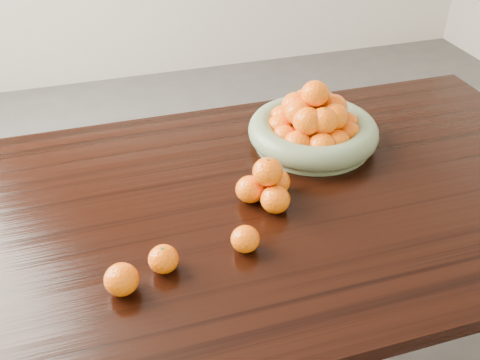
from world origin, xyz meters
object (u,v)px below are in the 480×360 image
object	(u,v)px
dining_table	(231,230)
orange_pyramid	(267,185)
loose_orange_0	(163,259)
fruit_bowl	(313,127)

from	to	relation	value
dining_table	orange_pyramid	xyz separation A→B (m)	(0.09, -0.02, 0.14)
dining_table	loose_orange_0	world-z (taller)	loose_orange_0
fruit_bowl	orange_pyramid	distance (m)	0.31
orange_pyramid	loose_orange_0	distance (m)	0.33
orange_pyramid	loose_orange_0	world-z (taller)	orange_pyramid
dining_table	fruit_bowl	size ratio (longest dim) A/B	5.32
dining_table	fruit_bowl	xyz separation A→B (m)	(0.31, 0.20, 0.15)
dining_table	loose_orange_0	xyz separation A→B (m)	(-0.20, -0.18, 0.12)
dining_table	orange_pyramid	size ratio (longest dim) A/B	13.68
loose_orange_0	dining_table	bearing A→B (deg)	42.35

